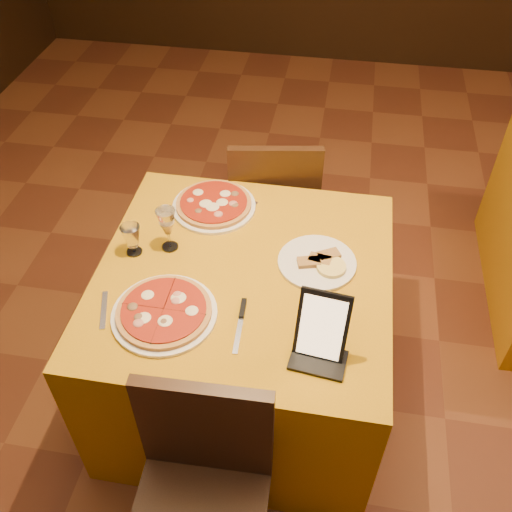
% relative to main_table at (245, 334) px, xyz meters
% --- Properties ---
extents(floor, '(6.00, 7.00, 0.01)m').
position_rel_main_table_xyz_m(floor, '(0.53, -0.03, -0.38)').
color(floor, '#5E2D19').
rests_on(floor, ground).
extents(main_table, '(1.10, 1.10, 0.75)m').
position_rel_main_table_xyz_m(main_table, '(0.00, 0.00, 0.00)').
color(main_table, '#C2870C').
rests_on(main_table, floor).
extents(chair_main_far, '(0.43, 0.43, 0.91)m').
position_rel_main_table_xyz_m(chair_main_far, '(0.00, 0.79, 0.08)').
color(chair_main_far, black).
rests_on(chair_main_far, floor).
extents(pizza_near, '(0.37, 0.37, 0.03)m').
position_rel_main_table_xyz_m(pizza_near, '(-0.23, -0.25, 0.39)').
color(pizza_near, white).
rests_on(pizza_near, main_table).
extents(pizza_far, '(0.35, 0.35, 0.03)m').
position_rel_main_table_xyz_m(pizza_far, '(-0.19, 0.35, 0.39)').
color(pizza_far, white).
rests_on(pizza_far, main_table).
extents(cutlet_dish, '(0.30, 0.30, 0.03)m').
position_rel_main_table_xyz_m(cutlet_dish, '(0.27, 0.09, 0.39)').
color(cutlet_dish, white).
rests_on(cutlet_dish, main_table).
extents(wine_glass, '(0.08, 0.08, 0.19)m').
position_rel_main_table_xyz_m(wine_glass, '(-0.31, 0.08, 0.47)').
color(wine_glass, '#D1B577').
rests_on(wine_glass, main_table).
extents(water_glass, '(0.08, 0.08, 0.13)m').
position_rel_main_table_xyz_m(water_glass, '(-0.44, 0.03, 0.44)').
color(water_glass, white).
rests_on(water_glass, main_table).
extents(tablet, '(0.18, 0.12, 0.23)m').
position_rel_main_table_xyz_m(tablet, '(0.31, -0.31, 0.49)').
color(tablet, black).
rests_on(tablet, main_table).
extents(knife, '(0.03, 0.22, 0.01)m').
position_rel_main_table_xyz_m(knife, '(0.04, -0.27, 0.38)').
color(knife, silver).
rests_on(knife, main_table).
extents(fork_near, '(0.07, 0.17, 0.01)m').
position_rel_main_table_xyz_m(fork_near, '(-0.45, -0.27, 0.38)').
color(fork_near, silver).
rests_on(fork_near, main_table).
extents(fork_far, '(0.07, 0.16, 0.01)m').
position_rel_main_table_xyz_m(fork_far, '(-0.05, 0.34, 0.38)').
color(fork_far, '#B2B2B9').
rests_on(fork_far, main_table).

